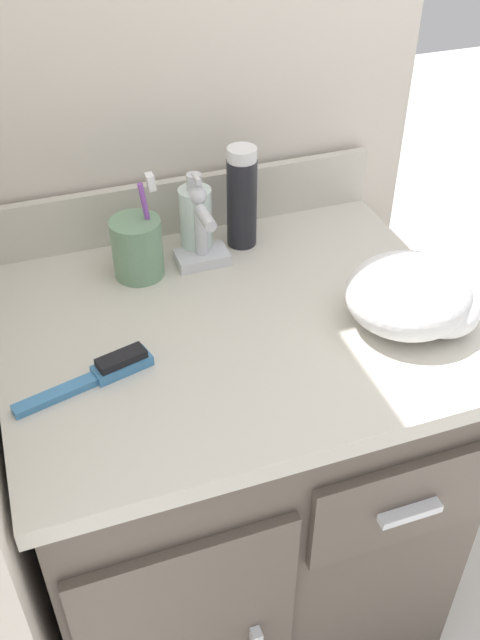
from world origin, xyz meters
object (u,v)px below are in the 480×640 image
object	(u,v)px
toothbrush_cup	(138,247)
soap_dispenser	(195,221)
shaving_cream_can	(242,198)
hand_towel	(416,297)
hairbrush	(103,372)

from	to	relation	value
toothbrush_cup	soap_dispenser	distance (m)	0.11
shaving_cream_can	toothbrush_cup	bearing A→B (deg)	-169.87
toothbrush_cup	hand_towel	bearing A→B (deg)	-36.71
toothbrush_cup	shaving_cream_can	xyz separation A→B (m)	(0.19, 0.03, 0.04)
soap_dispenser	hand_towel	xyz separation A→B (m)	(0.26, -0.30, -0.02)
soap_dispenser	shaving_cream_can	world-z (taller)	shaving_cream_can
toothbrush_cup	soap_dispenser	world-z (taller)	toothbrush_cup
shaving_cream_can	hairbrush	distance (m)	0.41
soap_dispenser	hairbrush	size ratio (longest dim) A/B	0.78
hairbrush	hand_towel	bearing A→B (deg)	-19.23
shaving_cream_can	hand_towel	size ratio (longest dim) A/B	0.93
soap_dispenser	hand_towel	size ratio (longest dim) A/B	0.80
shaving_cream_can	hand_towel	world-z (taller)	shaving_cream_can
toothbrush_cup	shaving_cream_can	world-z (taller)	shaving_cream_can
toothbrush_cup	hand_towel	xyz separation A→B (m)	(0.36, -0.27, -0.00)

